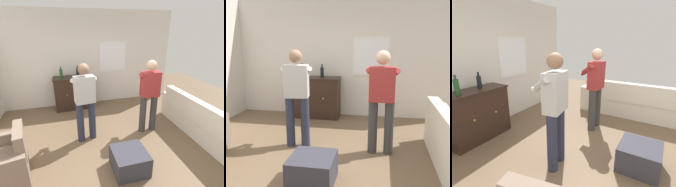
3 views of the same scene
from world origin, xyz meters
The scene contains 8 objects.
ground centered at (0.00, 0.00, 0.00)m, with size 10.40×10.40×0.00m, color brown.
wall_back_with_window centered at (0.02, 2.66, 1.40)m, with size 5.20×0.15×2.80m.
sideboard_cabinet centered at (-0.58, 2.30, 0.49)m, with size 1.14×0.49×0.97m.
bottle_wine_green centered at (-0.90, 2.25, 1.11)m, with size 0.08×0.08×0.33m.
bottle_liquor_amber centered at (-0.44, 2.34, 1.09)m, with size 0.08×0.08×0.30m.
ottoman centered at (0.11, -0.47, 0.19)m, with size 0.57×0.57×0.37m, color #33333D.
person_standing_left centered at (-0.47, 0.63, 0.94)m, with size 0.55×0.50×1.68m.
person_standing_right centered at (0.96, 0.59, 0.94)m, with size 0.56×0.48×1.68m.
Camera 2 is at (0.96, -3.33, 1.84)m, focal length 40.00 mm.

